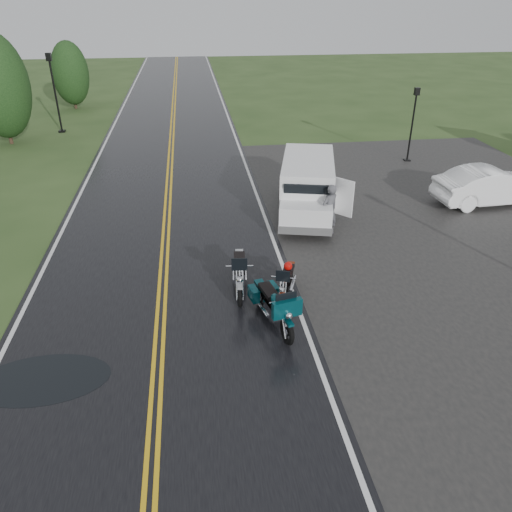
{
  "coord_description": "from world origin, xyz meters",
  "views": [
    {
      "loc": [
        1.1,
        -10.77,
        7.92
      ],
      "look_at": [
        2.8,
        2.0,
        1.0
      ],
      "focal_mm": 35.0,
      "sensor_mm": 36.0,
      "label": 1
    }
  ],
  "objects_px": {
    "lamp_post_far_right": "(412,125)",
    "person_at_van": "(329,211)",
    "motorcycle_red": "(282,295)",
    "lamp_post_far_left": "(55,93)",
    "motorcycle_teal": "(288,322)",
    "sedan_white": "(491,187)",
    "motorcycle_silver": "(240,285)",
    "van_white": "(283,204)"
  },
  "relations": [
    {
      "from": "motorcycle_silver",
      "to": "lamp_post_far_left",
      "type": "height_order",
      "value": "lamp_post_far_left"
    },
    {
      "from": "motorcycle_red",
      "to": "van_white",
      "type": "xyz_separation_m",
      "value": [
        1.0,
        5.33,
        0.45
      ]
    },
    {
      "from": "motorcycle_red",
      "to": "person_at_van",
      "type": "height_order",
      "value": "person_at_van"
    },
    {
      "from": "van_white",
      "to": "lamp_post_far_right",
      "type": "distance_m",
      "value": 10.92
    },
    {
      "from": "motorcycle_silver",
      "to": "person_at_van",
      "type": "bearing_deg",
      "value": 54.63
    },
    {
      "from": "motorcycle_red",
      "to": "sedan_white",
      "type": "xyz_separation_m",
      "value": [
        9.91,
        6.77,
        0.13
      ]
    },
    {
      "from": "motorcycle_teal",
      "to": "motorcycle_silver",
      "type": "xyz_separation_m",
      "value": [
        -0.99,
        1.85,
        -0.0
      ]
    },
    {
      "from": "motorcycle_silver",
      "to": "lamp_post_far_left",
      "type": "bearing_deg",
      "value": 118.88
    },
    {
      "from": "motorcycle_silver",
      "to": "lamp_post_far_right",
      "type": "xyz_separation_m",
      "value": [
        10.01,
        12.28,
        1.15
      ]
    },
    {
      "from": "lamp_post_far_left",
      "to": "person_at_van",
      "type": "bearing_deg",
      "value": -52.64
    },
    {
      "from": "motorcycle_teal",
      "to": "motorcycle_red",
      "type": "bearing_deg",
      "value": 72.85
    },
    {
      "from": "motorcycle_silver",
      "to": "sedan_white",
      "type": "height_order",
      "value": "sedan_white"
    },
    {
      "from": "van_white",
      "to": "sedan_white",
      "type": "bearing_deg",
      "value": 22.93
    },
    {
      "from": "lamp_post_far_right",
      "to": "lamp_post_far_left",
      "type": "bearing_deg",
      "value": 155.84
    },
    {
      "from": "lamp_post_far_right",
      "to": "person_at_van",
      "type": "bearing_deg",
      "value": -128.31
    },
    {
      "from": "motorcycle_silver",
      "to": "sedan_white",
      "type": "distance_m",
      "value": 12.65
    },
    {
      "from": "motorcycle_silver",
      "to": "van_white",
      "type": "distance_m",
      "value": 5.25
    },
    {
      "from": "motorcycle_teal",
      "to": "sedan_white",
      "type": "height_order",
      "value": "sedan_white"
    },
    {
      "from": "motorcycle_red",
      "to": "lamp_post_far_right",
      "type": "height_order",
      "value": "lamp_post_far_right"
    },
    {
      "from": "van_white",
      "to": "lamp_post_far_left",
      "type": "distance_m",
      "value": 19.53
    },
    {
      "from": "motorcycle_silver",
      "to": "motorcycle_red",
      "type": "bearing_deg",
      "value": -20.15
    },
    {
      "from": "motorcycle_teal",
      "to": "lamp_post_far_left",
      "type": "height_order",
      "value": "lamp_post_far_left"
    },
    {
      "from": "motorcycle_silver",
      "to": "person_at_van",
      "type": "height_order",
      "value": "person_at_van"
    },
    {
      "from": "person_at_van",
      "to": "motorcycle_silver",
      "type": "bearing_deg",
      "value": 18.84
    },
    {
      "from": "motorcycle_teal",
      "to": "lamp_post_far_left",
      "type": "distance_m",
      "value": 24.83
    },
    {
      "from": "van_white",
      "to": "lamp_post_far_left",
      "type": "height_order",
      "value": "lamp_post_far_left"
    },
    {
      "from": "sedan_white",
      "to": "lamp_post_far_right",
      "type": "relative_size",
      "value": 1.23
    },
    {
      "from": "person_at_van",
      "to": "lamp_post_far_right",
      "type": "bearing_deg",
      "value": -158.66
    },
    {
      "from": "lamp_post_far_left",
      "to": "motorcycle_teal",
      "type": "bearing_deg",
      "value": -66.16
    },
    {
      "from": "van_white",
      "to": "person_at_van",
      "type": "distance_m",
      "value": 1.67
    },
    {
      "from": "motorcycle_red",
      "to": "lamp_post_far_left",
      "type": "xyz_separation_m",
      "value": [
        -10.11,
        21.34,
        1.71
      ]
    },
    {
      "from": "motorcycle_silver",
      "to": "sedan_white",
      "type": "relative_size",
      "value": 0.52
    },
    {
      "from": "sedan_white",
      "to": "motorcycle_silver",
      "type": "bearing_deg",
      "value": 115.8
    },
    {
      "from": "van_white",
      "to": "sedan_white",
      "type": "distance_m",
      "value": 9.04
    },
    {
      "from": "sedan_white",
      "to": "lamp_post_far_right",
      "type": "height_order",
      "value": "lamp_post_far_right"
    },
    {
      "from": "motorcycle_red",
      "to": "person_at_van",
      "type": "relative_size",
      "value": 1.11
    },
    {
      "from": "motorcycle_red",
      "to": "motorcycle_teal",
      "type": "bearing_deg",
      "value": -74.95
    },
    {
      "from": "van_white",
      "to": "person_at_van",
      "type": "relative_size",
      "value": 2.87
    },
    {
      "from": "lamp_post_far_right",
      "to": "motorcycle_teal",
      "type": "bearing_deg",
      "value": -122.57
    },
    {
      "from": "van_white",
      "to": "person_at_van",
      "type": "height_order",
      "value": "van_white"
    },
    {
      "from": "lamp_post_far_right",
      "to": "motorcycle_red",
      "type": "bearing_deg",
      "value": -124.89
    },
    {
      "from": "motorcycle_teal",
      "to": "lamp_post_far_left",
      "type": "bearing_deg",
      "value": 100.94
    }
  ]
}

